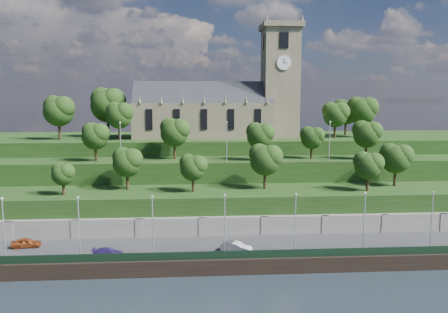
{
  "coord_description": "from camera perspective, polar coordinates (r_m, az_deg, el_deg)",
  "views": [
    {
      "loc": [
        -6.07,
        -56.68,
        23.55
      ],
      "look_at": [
        -0.25,
        30.0,
        12.44
      ],
      "focal_mm": 35.0,
      "sensor_mm": 36.0,
      "label": 1
    }
  ],
  "objects": [
    {
      "name": "car_right",
      "position": [
        64.19,
        -14.93,
        -12.0
      ],
      "size": [
        4.32,
        1.99,
        1.22
      ],
      "primitive_type": "imported",
      "rotation": [
        0.0,
        0.0,
        1.5
      ],
      "color": "navy",
      "rests_on": "promenade"
    },
    {
      "name": "embankment_upper",
      "position": [
        87.67,
        0.21,
        -4.26
      ],
      "size": [
        160.0,
        10.0,
        12.0
      ],
      "primitive_type": "cube",
      "color": "#193411",
      "rests_on": "ground"
    },
    {
      "name": "fence",
      "position": [
        61.29,
        2.13,
        -12.7
      ],
      "size": [
        160.0,
        0.1,
        1.2
      ],
      "primitive_type": "cube",
      "color": "black",
      "rests_on": "promenade"
    },
    {
      "name": "car_middle",
      "position": [
        63.8,
        1.64,
        -11.76
      ],
      "size": [
        4.69,
        3.25,
        1.47
      ],
      "primitive_type": "imported",
      "rotation": [
        0.0,
        0.0,
        1.14
      ],
      "color": "#9B9A9E",
      "rests_on": "promenade"
    },
    {
      "name": "church",
      "position": [
        102.9,
        -0.02,
        6.72
      ],
      "size": [
        38.6,
        12.35,
        27.6
      ],
      "color": "brown",
      "rests_on": "hilltop"
    },
    {
      "name": "promenade",
      "position": [
        66.89,
        1.63,
        -12.42
      ],
      "size": [
        160.0,
        12.0,
        2.0
      ],
      "primitive_type": "cube",
      "color": "#2D2D30",
      "rests_on": "ground"
    },
    {
      "name": "retaining_wall",
      "position": [
        72.06,
        1.18,
        -9.7
      ],
      "size": [
        160.0,
        2.1,
        5.0
      ],
      "color": "slate",
      "rests_on": "ground"
    },
    {
      "name": "ground",
      "position": [
        61.68,
        2.18,
        -15.16
      ],
      "size": [
        320.0,
        320.0,
        0.0
      ],
      "primitive_type": "plane",
      "color": "#1C242D",
      "rests_on": "ground"
    },
    {
      "name": "trees_hilltop",
      "position": [
        101.74,
        -2.75,
        6.26
      ],
      "size": [
        76.33,
        15.81,
        11.7
      ],
      "color": "black",
      "rests_on": "hilltop"
    },
    {
      "name": "lamp_posts_upper",
      "position": [
        83.2,
        0.36,
        2.39
      ],
      "size": [
        40.36,
        0.36,
        7.69
      ],
      "color": "#B2B2B7",
      "rests_on": "embankment_upper"
    },
    {
      "name": "trees_upper",
      "position": [
        85.54,
        1.52,
        3.01
      ],
      "size": [
        58.44,
        8.34,
        8.24
      ],
      "color": "black",
      "rests_on": "embankment_upper"
    },
    {
      "name": "quay_wall",
      "position": [
        61.22,
        2.19,
        -14.23
      ],
      "size": [
        160.0,
        0.5,
        2.2
      ],
      "primitive_type": "cube",
      "color": "black",
      "rests_on": "ground"
    },
    {
      "name": "trees_lower",
      "position": [
        76.78,
        4.84,
        -0.64
      ],
      "size": [
        63.42,
        8.92,
        8.05
      ],
      "color": "black",
      "rests_on": "embankment_lower"
    },
    {
      "name": "hilltop",
      "position": [
        108.05,
        -0.58,
        -1.25
      ],
      "size": [
        160.0,
        32.0,
        15.0
      ],
      "primitive_type": "cube",
      "color": "#193411",
      "rests_on": "ground"
    },
    {
      "name": "lamp_posts_promenade",
      "position": [
        61.59,
        0.09,
        -8.33
      ],
      "size": [
        60.36,
        0.36,
        8.7
      ],
      "color": "#B2B2B7",
      "rests_on": "promenade"
    },
    {
      "name": "embankment_lower",
      "position": [
        77.43,
        0.79,
        -7.33
      ],
      "size": [
        160.0,
        12.0,
        8.0
      ],
      "primitive_type": "cube",
      "color": "#193411",
      "rests_on": "ground"
    },
    {
      "name": "car_left",
      "position": [
        71.96,
        -24.42,
        -10.21
      ],
      "size": [
        4.32,
        2.12,
        1.42
      ],
      "primitive_type": "imported",
      "rotation": [
        0.0,
        0.0,
        1.68
      ],
      "color": "brown",
      "rests_on": "promenade"
    }
  ]
}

